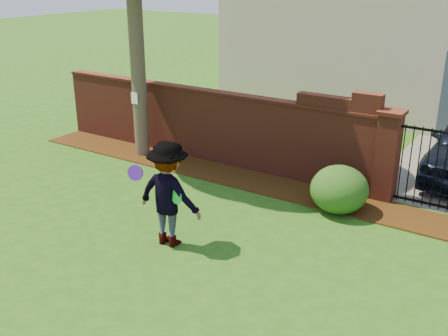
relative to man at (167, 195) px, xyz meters
The scene contains 11 objects.
ground 0.94m from the man, 45.21° to the right, with size 80.00×80.00×0.01m, color #265615.
mulch_bed 3.46m from the man, 104.66° to the left, with size 11.10×1.08×0.03m, color #311C09.
brick_wall 4.34m from the man, 116.07° to the left, with size 8.70×0.31×2.16m.
pillar_left 4.63m from the man, 57.26° to the left, with size 0.50×0.50×1.88m.
iron_gate 5.31m from the man, 47.22° to the left, with size 1.78×0.03×1.60m.
house 12.15m from the man, 84.67° to the left, with size 12.40×6.40×6.30m.
paper_notice 4.71m from the man, 138.39° to the left, with size 0.20×0.01×0.28m, color white.
shrub_left 3.47m from the man, 55.51° to the left, with size 1.13×1.13×0.93m, color #184C16.
man is the anchor object (origin of this frame).
frisbee_purple 0.64m from the man, 146.03° to the right, with size 0.27×0.27×0.03m, color #591EBB.
frisbee_green 0.28m from the man, 17.22° to the right, with size 0.24×0.24×0.02m, color #1CD33E.
Camera 1 is at (5.13, -6.16, 4.49)m, focal length 42.47 mm.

